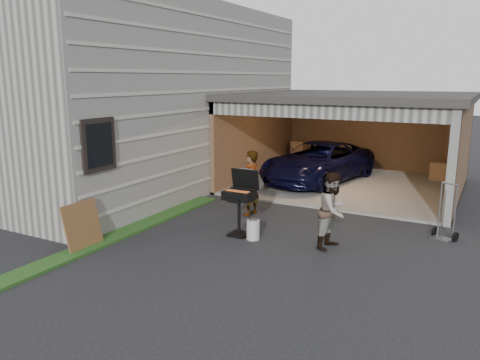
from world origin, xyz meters
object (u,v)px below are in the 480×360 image
at_px(plywood_panel, 82,226).
at_px(man, 333,210).
at_px(woman, 250,183).
at_px(propane_tank, 253,230).
at_px(hand_truck, 444,229).
at_px(minivan, 318,164).
at_px(bbq_grill, 240,197).

bearing_deg(plywood_panel, man, 29.46).
bearing_deg(woman, propane_tank, 35.39).
xyz_separation_m(propane_tank, hand_truck, (3.54, 1.94, 0.03)).
bearing_deg(minivan, hand_truck, -32.18).
bearing_deg(bbq_grill, minivan, 92.45).
bearing_deg(man, propane_tank, 111.67).
relative_size(woman, propane_tank, 3.87).
bearing_deg(bbq_grill, man, 6.15).
bearing_deg(propane_tank, woman, 119.25).
bearing_deg(minivan, woman, -82.51).
bearing_deg(man, bbq_grill, 105.88).
bearing_deg(bbq_grill, plywood_panel, -136.36).
xyz_separation_m(woman, bbq_grill, (0.50, -1.46, 0.03)).
xyz_separation_m(woman, hand_truck, (4.43, 0.35, -0.57)).
bearing_deg(man, minivan, 31.82).
height_order(bbq_grill, plywood_panel, bbq_grill).
xyz_separation_m(minivan, man, (2.24, -5.51, 0.14)).
xyz_separation_m(plywood_panel, hand_truck, (6.27, 4.05, -0.24)).
height_order(woman, man, woman).
height_order(woman, bbq_grill, woman).
height_order(man, bbq_grill, man).
relative_size(minivan, propane_tank, 10.88).
bearing_deg(plywood_panel, minivan, 75.24).
bearing_deg(woman, bbq_grill, 25.14).
bearing_deg(minivan, propane_tank, -72.88).
bearing_deg(bbq_grill, propane_tank, -17.95).
distance_m(minivan, man, 5.95).
relative_size(woman, man, 1.05).
xyz_separation_m(woman, propane_tank, (0.89, -1.59, -0.60)).
xyz_separation_m(man, bbq_grill, (-1.99, -0.21, 0.07)).
distance_m(minivan, bbq_grill, 5.74).
relative_size(woman, hand_truck, 1.32).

